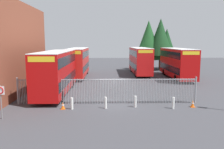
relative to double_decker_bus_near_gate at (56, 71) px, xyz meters
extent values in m
plane|color=#3D3D42|center=(5.77, 3.89, -2.42)|extent=(100.00, 100.00, 0.00)
cylinder|color=gray|center=(-2.50, -4.11, -1.32)|extent=(0.06, 0.06, 2.20)
cylinder|color=gray|center=(-2.36, -4.11, -1.32)|extent=(0.06, 0.06, 2.20)
cylinder|color=gray|center=(-2.22, -4.11, -1.32)|extent=(0.06, 0.06, 2.20)
cylinder|color=gray|center=(-2.08, -4.11, -1.32)|extent=(0.06, 0.06, 2.20)
cylinder|color=gray|center=(-1.94, -4.11, -1.32)|extent=(0.06, 0.06, 2.20)
cylinder|color=gray|center=(-1.80, -4.11, -1.32)|extent=(0.06, 0.06, 2.20)
cylinder|color=gray|center=(-1.66, -4.11, -1.32)|extent=(0.06, 0.06, 2.20)
cylinder|color=gray|center=(-1.52, -4.11, -1.32)|extent=(0.06, 0.06, 2.20)
cylinder|color=gray|center=(-1.38, -4.11, -1.32)|extent=(0.06, 0.06, 2.20)
cylinder|color=gray|center=(-1.24, -4.11, -1.32)|extent=(0.06, 0.06, 2.20)
cylinder|color=gray|center=(-1.10, -4.11, -1.32)|extent=(0.06, 0.06, 2.20)
cylinder|color=gray|center=(-0.96, -4.11, -1.32)|extent=(0.06, 0.06, 2.20)
cylinder|color=gray|center=(-0.82, -4.11, -1.32)|extent=(0.06, 0.06, 2.20)
cylinder|color=gray|center=(-0.68, -4.11, -1.32)|extent=(0.06, 0.06, 2.20)
cylinder|color=gray|center=(-0.54, -4.11, -1.32)|extent=(0.06, 0.06, 2.20)
cylinder|color=gray|center=(-0.40, -4.11, -1.32)|extent=(0.06, 0.06, 2.20)
cylinder|color=gray|center=(-0.26, -4.11, -1.32)|extent=(0.06, 0.06, 2.20)
cylinder|color=gray|center=(-0.12, -4.11, -1.32)|extent=(0.06, 0.06, 2.20)
cylinder|color=gray|center=(0.02, -4.11, -1.32)|extent=(0.06, 0.06, 2.20)
cylinder|color=gray|center=(0.16, -4.11, -1.32)|extent=(0.06, 0.06, 2.20)
cylinder|color=gray|center=(0.30, -4.11, -1.32)|extent=(0.06, 0.06, 2.20)
cylinder|color=gray|center=(0.44, -4.11, -1.32)|extent=(0.06, 0.06, 2.20)
cylinder|color=gray|center=(0.58, -4.11, -1.32)|extent=(0.06, 0.06, 2.20)
cylinder|color=gray|center=(0.72, -4.11, -1.32)|extent=(0.06, 0.06, 2.20)
cylinder|color=gray|center=(0.86, -4.11, -1.32)|extent=(0.06, 0.06, 2.20)
cylinder|color=gray|center=(1.00, -4.11, -1.32)|extent=(0.06, 0.06, 2.20)
cylinder|color=gray|center=(1.14, -4.11, -1.32)|extent=(0.06, 0.06, 2.20)
cylinder|color=gray|center=(1.28, -4.11, -1.32)|extent=(0.06, 0.06, 2.20)
cylinder|color=gray|center=(1.42, -4.11, -1.32)|extent=(0.06, 0.06, 2.20)
cylinder|color=gray|center=(1.56, -4.11, -1.32)|extent=(0.06, 0.06, 2.20)
cylinder|color=gray|center=(1.70, -4.11, -1.32)|extent=(0.06, 0.06, 2.20)
cylinder|color=gray|center=(1.84, -4.11, -1.32)|extent=(0.06, 0.06, 2.20)
cylinder|color=gray|center=(1.98, -4.11, -1.32)|extent=(0.06, 0.06, 2.20)
cylinder|color=gray|center=(2.12, -4.11, -1.32)|extent=(0.06, 0.06, 2.20)
cylinder|color=gray|center=(2.26, -4.11, -1.32)|extent=(0.06, 0.06, 2.20)
cylinder|color=gray|center=(2.40, -4.11, -1.32)|extent=(0.06, 0.06, 2.20)
cylinder|color=gray|center=(2.54, -4.11, -1.32)|extent=(0.06, 0.06, 2.20)
cylinder|color=gray|center=(2.68, -4.11, -1.32)|extent=(0.06, 0.06, 2.20)
cylinder|color=gray|center=(2.82, -4.11, -1.32)|extent=(0.06, 0.06, 2.20)
cylinder|color=gray|center=(2.96, -4.11, -1.32)|extent=(0.06, 0.06, 2.20)
cylinder|color=gray|center=(3.10, -4.11, -1.32)|extent=(0.06, 0.06, 2.20)
cylinder|color=gray|center=(3.24, -4.11, -1.32)|extent=(0.06, 0.06, 2.20)
cylinder|color=gray|center=(3.38, -4.11, -1.32)|extent=(0.06, 0.06, 2.20)
cylinder|color=gray|center=(3.52, -4.11, -1.32)|extent=(0.06, 0.06, 2.20)
cylinder|color=gray|center=(3.66, -4.11, -1.32)|extent=(0.06, 0.06, 2.20)
cylinder|color=gray|center=(3.80, -4.11, -1.32)|extent=(0.06, 0.06, 2.20)
cylinder|color=gray|center=(3.94, -4.11, -1.32)|extent=(0.06, 0.06, 2.20)
cylinder|color=gray|center=(4.08, -4.11, -1.32)|extent=(0.06, 0.06, 2.20)
cylinder|color=gray|center=(4.22, -4.11, -1.32)|extent=(0.06, 0.06, 2.20)
cylinder|color=gray|center=(4.36, -4.11, -1.32)|extent=(0.06, 0.06, 2.20)
cylinder|color=gray|center=(4.50, -4.11, -1.32)|extent=(0.06, 0.06, 2.20)
cylinder|color=gray|center=(4.64, -4.11, -1.32)|extent=(0.06, 0.06, 2.20)
cylinder|color=gray|center=(4.78, -4.11, -1.32)|extent=(0.06, 0.06, 2.20)
cylinder|color=gray|center=(4.92, -4.11, -1.32)|extent=(0.06, 0.06, 2.20)
cylinder|color=gray|center=(5.06, -4.11, -1.32)|extent=(0.06, 0.06, 2.20)
cylinder|color=gray|center=(5.20, -4.11, -1.32)|extent=(0.06, 0.06, 2.20)
cylinder|color=gray|center=(5.34, -4.11, -1.32)|extent=(0.06, 0.06, 2.20)
cylinder|color=gray|center=(5.48, -4.11, -1.32)|extent=(0.06, 0.06, 2.20)
cylinder|color=gray|center=(5.62, -4.11, -1.32)|extent=(0.06, 0.06, 2.20)
cylinder|color=gray|center=(5.76, -4.11, -1.32)|extent=(0.06, 0.06, 2.20)
cylinder|color=gray|center=(5.90, -4.11, -1.32)|extent=(0.06, 0.06, 2.20)
cylinder|color=gray|center=(6.04, -4.11, -1.32)|extent=(0.06, 0.06, 2.20)
cylinder|color=gray|center=(6.18, -4.11, -1.32)|extent=(0.06, 0.06, 2.20)
cylinder|color=gray|center=(6.32, -4.11, -1.32)|extent=(0.06, 0.06, 2.20)
cylinder|color=gray|center=(6.46, -4.11, -1.32)|extent=(0.06, 0.06, 2.20)
cylinder|color=gray|center=(6.60, -4.11, -1.32)|extent=(0.06, 0.06, 2.20)
cylinder|color=gray|center=(6.74, -4.11, -1.32)|extent=(0.06, 0.06, 2.20)
cylinder|color=gray|center=(6.88, -4.11, -1.32)|extent=(0.06, 0.06, 2.20)
cylinder|color=gray|center=(7.02, -4.11, -1.32)|extent=(0.06, 0.06, 2.20)
cylinder|color=gray|center=(7.16, -4.11, -1.32)|extent=(0.06, 0.06, 2.20)
cylinder|color=gray|center=(7.30, -4.11, -1.32)|extent=(0.06, 0.06, 2.20)
cylinder|color=gray|center=(7.44, -4.11, -1.32)|extent=(0.06, 0.06, 2.20)
cylinder|color=gray|center=(7.58, -4.11, -1.32)|extent=(0.06, 0.06, 2.20)
cylinder|color=gray|center=(7.72, -4.11, -1.32)|extent=(0.06, 0.06, 2.20)
cylinder|color=gray|center=(7.86, -4.11, -1.32)|extent=(0.06, 0.06, 2.20)
cylinder|color=gray|center=(8.00, -4.11, -1.32)|extent=(0.06, 0.06, 2.20)
cylinder|color=gray|center=(8.14, -4.11, -1.32)|extent=(0.06, 0.06, 2.20)
cylinder|color=gray|center=(8.28, -4.11, -1.32)|extent=(0.06, 0.06, 2.20)
cylinder|color=gray|center=(8.42, -4.11, -1.32)|extent=(0.06, 0.06, 2.20)
cylinder|color=gray|center=(8.56, -4.11, -1.32)|extent=(0.06, 0.06, 2.20)
cylinder|color=gray|center=(8.70, -4.11, -1.32)|extent=(0.06, 0.06, 2.20)
cylinder|color=gray|center=(8.84, -4.11, -1.32)|extent=(0.06, 0.06, 2.20)
cylinder|color=gray|center=(8.98, -4.11, -1.32)|extent=(0.06, 0.06, 2.20)
cylinder|color=gray|center=(9.12, -4.11, -1.32)|extent=(0.06, 0.06, 2.20)
cylinder|color=gray|center=(9.26, -4.11, -1.32)|extent=(0.06, 0.06, 2.20)
cylinder|color=gray|center=(9.40, -4.11, -1.32)|extent=(0.06, 0.06, 2.20)
cylinder|color=gray|center=(9.54, -4.11, -1.32)|extent=(0.06, 0.06, 2.20)
cylinder|color=gray|center=(9.68, -4.11, -1.32)|extent=(0.06, 0.06, 2.20)
cylinder|color=gray|center=(9.82, -4.11, -1.32)|extent=(0.06, 0.06, 2.20)
cylinder|color=gray|center=(9.96, -4.11, -1.32)|extent=(0.06, 0.06, 2.20)
cylinder|color=gray|center=(10.10, -4.11, -1.32)|extent=(0.06, 0.06, 2.20)
cylinder|color=gray|center=(10.24, -4.11, -1.32)|extent=(0.06, 0.06, 2.20)
cylinder|color=gray|center=(10.38, -4.11, -1.32)|extent=(0.06, 0.06, 2.20)
cylinder|color=gray|center=(10.52, -4.11, -1.32)|extent=(0.06, 0.06, 2.20)
cylinder|color=gray|center=(10.66, -4.11, -1.32)|extent=(0.06, 0.06, 2.20)
cylinder|color=gray|center=(10.80, -4.11, -1.32)|extent=(0.06, 0.06, 2.20)
cylinder|color=gray|center=(10.94, -4.11, -1.32)|extent=(0.06, 0.06, 2.20)
cylinder|color=gray|center=(11.07, -4.11, -1.32)|extent=(0.06, 0.06, 2.20)
cylinder|color=gray|center=(11.21, -4.11, -1.32)|extent=(0.06, 0.06, 2.20)
cylinder|color=gray|center=(11.35, -4.11, -1.32)|extent=(0.06, 0.06, 2.20)
cylinder|color=gray|center=(11.49, -4.11, -1.32)|extent=(0.06, 0.06, 2.20)
cylinder|color=gray|center=(11.63, -4.11, -1.32)|extent=(0.06, 0.06, 2.20)
cylinder|color=gray|center=(11.77, -4.11, -1.32)|extent=(0.06, 0.06, 2.20)
cylinder|color=gray|center=(11.91, -4.11, -1.32)|extent=(0.06, 0.06, 2.20)
cylinder|color=gray|center=(12.05, -4.11, -1.32)|extent=(0.06, 0.06, 2.20)
cylinder|color=gray|center=(12.19, -4.11, -1.32)|extent=(0.06, 0.06, 2.20)
cylinder|color=gray|center=(12.33, -4.11, -1.32)|extent=(0.06, 0.06, 2.20)
cylinder|color=gray|center=(12.47, -4.11, -1.32)|extent=(0.06, 0.06, 2.20)
cylinder|color=gray|center=(12.61, -4.11, -1.32)|extent=(0.06, 0.06, 2.20)
cylinder|color=gray|center=(12.75, -4.11, -1.32)|extent=(0.06, 0.06, 2.20)
cylinder|color=gray|center=(12.89, -4.11, -1.32)|extent=(0.06, 0.06, 2.20)
cylinder|color=gray|center=(13.03, -4.11, -1.32)|extent=(0.06, 0.06, 2.20)
cylinder|color=gray|center=(5.27, -4.11, -0.30)|extent=(15.53, 0.07, 0.07)
cylinder|color=gray|center=(-2.50, -4.11, -1.25)|extent=(0.14, 0.14, 2.35)
cylinder|color=gray|center=(13.03, -4.11, -1.25)|extent=(0.14, 0.14, 2.35)
cube|color=#B70C0C|center=(0.00, 0.01, -0.07)|extent=(2.50, 10.80, 4.00)
cube|color=black|center=(0.00, 0.01, -0.87)|extent=(2.54, 10.37, 0.90)
cube|color=black|center=(0.00, 0.01, 1.13)|extent=(2.54, 10.37, 0.90)
cube|color=yellow|center=(0.00, -5.34, 1.58)|extent=(2.12, 0.12, 0.44)
cube|color=silver|center=(0.00, 0.01, 1.96)|extent=(2.50, 10.80, 0.08)
cylinder|color=black|center=(-1.10, -3.34, -1.90)|extent=(0.30, 1.04, 1.04)
cylinder|color=black|center=(1.10, -3.34, -1.90)|extent=(0.30, 1.04, 1.04)
cylinder|color=black|center=(-1.10, 2.98, -1.90)|extent=(0.30, 1.04, 1.04)
cylinder|color=black|center=(1.10, 2.98, -1.90)|extent=(0.30, 1.04, 1.04)
cube|color=#B70C0C|center=(15.72, 9.87, -0.07)|extent=(2.50, 10.80, 4.00)
cube|color=black|center=(15.72, 9.87, -0.87)|extent=(2.54, 10.37, 0.90)
cube|color=black|center=(15.72, 9.87, 1.13)|extent=(2.54, 10.37, 0.90)
cube|color=yellow|center=(15.72, 4.52, 1.58)|extent=(2.12, 0.12, 0.44)
cube|color=silver|center=(15.72, 9.87, 1.96)|extent=(2.50, 10.80, 0.08)
cylinder|color=black|center=(14.62, 6.53, -1.90)|extent=(0.30, 1.04, 1.04)
cylinder|color=black|center=(16.82, 6.53, -1.90)|extent=(0.30, 1.04, 1.04)
cylinder|color=black|center=(14.62, 12.84, -1.90)|extent=(0.30, 1.04, 1.04)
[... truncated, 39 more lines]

